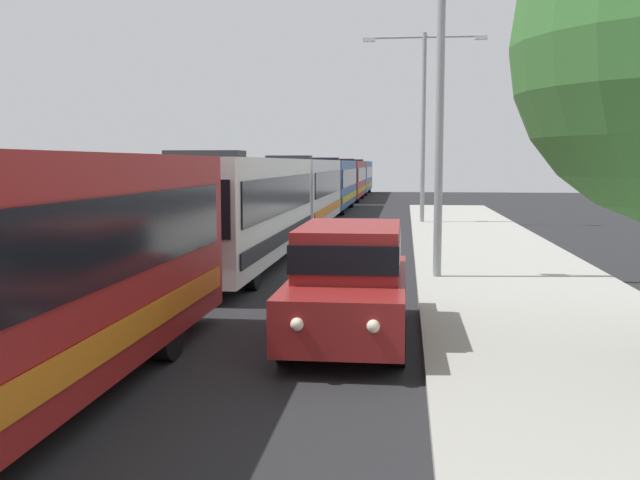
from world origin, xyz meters
The scene contains 8 objects.
bus_second_in_line centered at (-1.30, 26.41, 1.69)m, with size 2.58×11.65×3.21m.
bus_middle centered at (-1.30, 38.63, 1.69)m, with size 2.58×11.35×3.21m.
bus_fourth_in_line centered at (-1.30, 50.76, 1.69)m, with size 2.58×11.66×3.21m.
bus_rear centered at (-1.30, 63.11, 1.69)m, with size 2.58×10.64×3.21m.
bus_tail_end centered at (-1.30, 74.78, 1.69)m, with size 2.58×12.13×3.21m.
white_suv centered at (2.40, 18.40, 1.03)m, with size 1.86×5.11×1.90m.
streetlamp_mid centered at (4.10, 24.43, 5.35)m, with size 5.37×0.28×8.60m.
streetlamp_far centered at (4.10, 41.22, 5.45)m, with size 5.68×0.28×8.74m.
Camera 1 is at (3.30, 6.40, 2.94)m, focal length 41.10 mm.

